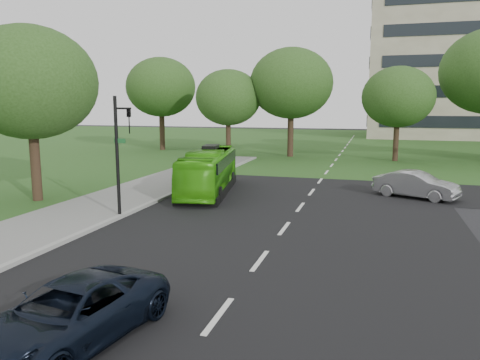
{
  "coord_description": "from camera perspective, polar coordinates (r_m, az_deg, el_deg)",
  "views": [
    {
      "loc": [
        3.32,
        -15.61,
        4.85
      ],
      "look_at": [
        -2.27,
        3.56,
        1.6
      ],
      "focal_mm": 35.0,
      "sensor_mm": 36.0,
      "label": 1
    }
  ],
  "objects": [
    {
      "name": "tree_side_near",
      "position": [
        25.51,
        -24.25,
        10.74
      ],
      "size": [
        6.51,
        6.51,
        8.66
      ],
      "color": "black",
      "rests_on": "ground"
    },
    {
      "name": "bus",
      "position": [
        25.86,
        -3.86,
        1.09
      ],
      "size": [
        3.48,
        8.79,
        2.39
      ],
      "primitive_type": "imported",
      "rotation": [
        0.0,
        0.0,
        0.18
      ],
      "color": "#3FB312",
      "rests_on": "ground"
    },
    {
      "name": "tree_park_c",
      "position": [
        42.21,
        18.73,
        9.56
      ],
      "size": [
        6.04,
        6.04,
        8.02
      ],
      "color": "black",
      "rests_on": "ground"
    },
    {
      "name": "street_surfaces",
      "position": [
        38.84,
        10.67,
        1.95
      ],
      "size": [
        120.0,
        120.0,
        0.15
      ],
      "color": "black",
      "rests_on": "ground"
    },
    {
      "name": "suv",
      "position": [
        10.47,
        -20.02,
        -15.06
      ],
      "size": [
        2.81,
        4.87,
        1.28
      ],
      "primitive_type": "imported",
      "rotation": [
        0.0,
        0.0,
        -0.16
      ],
      "color": "black",
      "rests_on": "ground"
    },
    {
      "name": "traffic_light",
      "position": [
        20.39,
        -14.39,
        3.89
      ],
      "size": [
        0.84,
        0.25,
        5.19
      ],
      "rotation": [
        0.0,
        0.0,
        0.32
      ],
      "color": "black",
      "rests_on": "ground"
    },
    {
      "name": "tree_park_f",
      "position": [
        50.62,
        -9.61,
        11.09
      ],
      "size": [
        7.26,
        7.26,
        9.69
      ],
      "color": "black",
      "rests_on": "ground"
    },
    {
      "name": "tree_park_a",
      "position": [
        43.66,
        -1.45,
        10.01
      ],
      "size": [
        6.03,
        6.03,
        8.01
      ],
      "color": "black",
      "rests_on": "ground"
    },
    {
      "name": "ground",
      "position": [
        16.68,
        4.1,
        -7.68
      ],
      "size": [
        160.0,
        160.0,
        0.0
      ],
      "primitive_type": "plane",
      "color": "black",
      "rests_on": "ground"
    },
    {
      "name": "tree_park_b",
      "position": [
        43.81,
        6.28,
        11.62
      ],
      "size": [
        7.59,
        7.59,
        9.95
      ],
      "color": "black",
      "rests_on": "ground"
    },
    {
      "name": "sedan",
      "position": [
        26.03,
        20.65,
        -0.54
      ],
      "size": [
        4.46,
        3.08,
        1.39
      ],
      "primitive_type": "imported",
      "rotation": [
        0.0,
        0.0,
        1.15
      ],
      "color": "#AAA9AE",
      "rests_on": "ground"
    }
  ]
}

